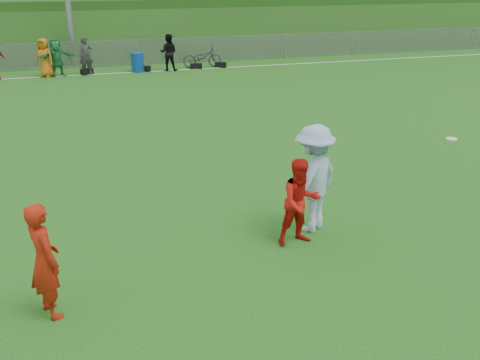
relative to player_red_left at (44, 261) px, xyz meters
name	(u,v)px	position (x,y,z in m)	size (l,w,h in m)	color
ground	(278,252)	(3.66, 0.69, -0.84)	(120.00, 120.00, 0.00)	#125816
sideline_far	(142,72)	(3.66, 18.69, -0.84)	(60.00, 0.10, 0.01)	white
fence	(136,52)	(3.66, 20.69, -0.19)	(58.00, 0.06, 1.30)	gray
berm	(116,17)	(3.66, 31.69, 0.66)	(120.00, 18.00, 3.00)	#2B5718
spectator_row	(73,57)	(0.61, 18.69, 0.01)	(8.70, 0.92, 1.69)	#B40C28
gear_bags	(163,68)	(4.68, 18.79, -0.71)	(6.98, 0.54, 0.26)	black
player_red_left	(44,261)	(0.00, 0.00, 0.00)	(0.61, 0.40, 1.68)	#AD1D0C
player_red_center	(301,202)	(4.14, 0.92, -0.06)	(0.76, 0.59, 1.56)	red
player_blue	(313,179)	(4.56, 1.36, 0.16)	(1.29, 0.74, 1.99)	#A1BFE0
frisbee	(452,139)	(8.30, 2.44, 0.25)	(0.24, 0.24, 0.02)	white
recycling_bin	(138,62)	(3.48, 18.78, -0.40)	(0.59, 0.59, 0.89)	#0D3B92
bicycle	(202,57)	(6.66, 19.11, -0.35)	(0.66, 1.88, 0.99)	#2F3032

